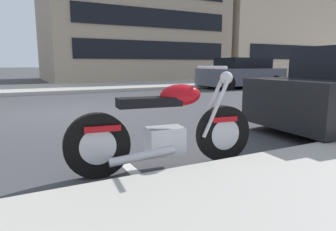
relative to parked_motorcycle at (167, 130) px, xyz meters
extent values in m
plane|color=#3D3D3F|center=(-0.38, 4.54, -0.44)|extent=(260.00, 260.00, 0.00)
cube|color=#ADA89E|center=(11.62, 11.86, -0.37)|extent=(120.00, 5.00, 0.14)
cube|color=silver|center=(-0.38, 0.33, -0.43)|extent=(0.12, 2.20, 0.01)
cylinder|color=black|center=(0.71, -0.07, -0.10)|extent=(0.68, 0.18, 0.67)
cylinder|color=silver|center=(0.71, -0.07, -0.10)|extent=(0.38, 0.16, 0.37)
cylinder|color=black|center=(-0.75, 0.08, -0.10)|extent=(0.68, 0.18, 0.67)
cylinder|color=silver|center=(-0.75, 0.08, -0.10)|extent=(0.38, 0.16, 0.37)
cube|color=silver|center=(-0.02, 0.01, -0.12)|extent=(0.43, 0.30, 0.30)
cube|color=black|center=(-0.20, 0.02, 0.32)|extent=(0.70, 0.29, 0.10)
ellipsoid|color=#B20C14|center=(0.16, -0.01, 0.38)|extent=(0.50, 0.29, 0.24)
cube|color=#B20C14|center=(-0.70, 0.08, 0.08)|extent=(0.38, 0.22, 0.06)
cube|color=#B20C14|center=(0.69, -0.07, 0.08)|extent=(0.34, 0.19, 0.06)
cylinder|color=silver|center=(0.57, 0.01, 0.21)|extent=(0.34, 0.08, 0.65)
cylinder|color=silver|center=(0.56, -0.13, 0.21)|extent=(0.34, 0.08, 0.65)
cylinder|color=silver|center=(0.53, -0.05, 0.68)|extent=(0.10, 0.62, 0.04)
sphere|color=silver|center=(0.73, -0.07, 0.56)|extent=(0.15, 0.15, 0.15)
cylinder|color=silver|center=(-0.33, -0.10, -0.22)|extent=(0.71, 0.16, 0.16)
cylinder|color=black|center=(2.91, 1.11, -0.13)|extent=(0.63, 0.26, 0.62)
cube|color=#4C515B|center=(8.59, 8.72, 0.12)|extent=(4.26, 1.98, 0.80)
cube|color=black|center=(8.66, 8.72, 0.78)|extent=(2.33, 1.78, 0.51)
cylinder|color=black|center=(7.17, 7.90, -0.13)|extent=(0.63, 0.24, 0.62)
cylinder|color=black|center=(7.22, 9.61, -0.13)|extent=(0.63, 0.24, 0.62)
cylinder|color=black|center=(9.95, 7.83, -0.13)|extent=(0.63, 0.24, 0.62)
cylinder|color=black|center=(10.00, 9.53, -0.13)|extent=(0.63, 0.24, 0.62)
cube|color=tan|center=(6.45, 19.59, 4.16)|extent=(11.83, 10.86, 9.20)
cube|color=black|center=(6.45, 14.13, 1.58)|extent=(9.94, 0.06, 1.10)
cube|color=black|center=(6.45, 14.13, 3.49)|extent=(9.94, 0.06, 1.10)
cube|color=beige|center=(19.66, 19.49, 4.37)|extent=(13.32, 10.66, 9.62)
cube|color=black|center=(19.66, 14.13, 1.68)|extent=(11.19, 0.06, 1.10)
camera|label=1|loc=(-1.46, -2.84, 0.71)|focal=31.83mm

